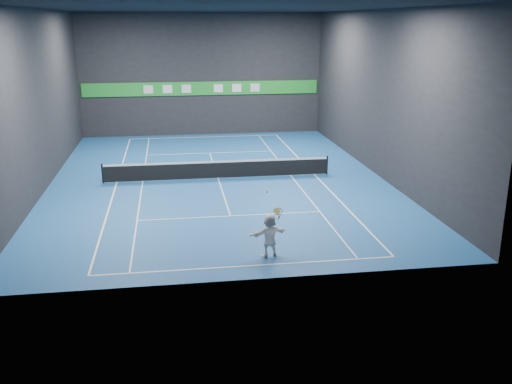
{
  "coord_description": "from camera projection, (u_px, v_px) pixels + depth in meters",
  "views": [
    {
      "loc": [
        -2.48,
        -30.4,
        8.38
      ],
      "look_at": [
        0.94,
        -7.81,
        1.5
      ],
      "focal_mm": 40.0,
      "sensor_mm": 36.0,
      "label": 1
    }
  ],
  "objects": [
    {
      "name": "wall_left",
      "position": [
        40.0,
        100.0,
        28.97
      ],
      "size": [
        0.1,
        26.0,
        9.0
      ],
      "primitive_type": "cube",
      "color": "black",
      "rests_on": "ground"
    },
    {
      "name": "sideline_singles_right",
      "position": [
        291.0,
        176.0,
        32.14
      ],
      "size": [
        0.06,
        23.78,
        0.01
      ],
      "primitive_type": "cube",
      "color": "white",
      "rests_on": "ground"
    },
    {
      "name": "sideline_singles_left",
      "position": [
        143.0,
        181.0,
        30.96
      ],
      "size": [
        0.06,
        23.78,
        0.01
      ],
      "primitive_type": "cube",
      "color": "white",
      "rests_on": "ground"
    },
    {
      "name": "sponsor_banner",
      "position": [
        202.0,
        88.0,
        42.79
      ],
      "size": [
        17.64,
        0.11,
        1.0
      ],
      "color": "green",
      "rests_on": "wall_back"
    },
    {
      "name": "tennis_ball",
      "position": [
        267.0,
        192.0,
        20.65
      ],
      "size": [
        0.07,
        0.07,
        0.07
      ],
      "primitive_type": "sphere",
      "color": "#C4D323",
      "rests_on": "player"
    },
    {
      "name": "baseline_near",
      "position": [
        247.0,
        266.0,
        20.3
      ],
      "size": [
        10.98,
        0.08,
        0.01
      ],
      "primitive_type": "cube",
      "color": "white",
      "rests_on": "ground"
    },
    {
      "name": "center_service_line",
      "position": [
        218.0,
        178.0,
        31.55
      ],
      "size": [
        0.06,
        12.8,
        0.01
      ],
      "primitive_type": "cube",
      "color": "white",
      "rests_on": "ground"
    },
    {
      "name": "wall_back",
      "position": [
        202.0,
        75.0,
        42.56
      ],
      "size": [
        18.0,
        0.1,
        9.0
      ],
      "primitive_type": "cube",
      "color": "black",
      "rests_on": "ground"
    },
    {
      "name": "baseline_far",
      "position": [
        204.0,
        137.0,
        42.81
      ],
      "size": [
        10.98,
        0.08,
        0.01
      ],
      "primitive_type": "cube",
      "color": "white",
      "rests_on": "ground"
    },
    {
      "name": "wall_front",
      "position": [
        251.0,
        149.0,
        17.95
      ],
      "size": [
        18.0,
        0.1,
        9.0
      ],
      "primitive_type": "cube",
      "color": "black",
      "rests_on": "ground"
    },
    {
      "name": "tennis_net",
      "position": [
        218.0,
        169.0,
        31.4
      ],
      "size": [
        12.5,
        0.1,
        1.07
      ],
      "color": "black",
      "rests_on": "ground"
    },
    {
      "name": "tennis_racket",
      "position": [
        278.0,
        212.0,
        20.76
      ],
      "size": [
        0.46,
        0.34,
        0.52
      ],
      "color": "#B51314",
      "rests_on": "player"
    },
    {
      "name": "ground",
      "position": [
        218.0,
        178.0,
        31.55
      ],
      "size": [
        26.0,
        26.0,
        0.0
      ],
      "primitive_type": "plane",
      "color": "#194E8C",
      "rests_on": "ground"
    },
    {
      "name": "service_line_near",
      "position": [
        230.0,
        216.0,
        25.49
      ],
      "size": [
        8.23,
        0.06,
        0.01
      ],
      "primitive_type": "cube",
      "color": "white",
      "rests_on": "ground"
    },
    {
      "name": "sideline_doubles_right",
      "position": [
        315.0,
        175.0,
        32.34
      ],
      "size": [
        0.08,
        23.78,
        0.01
      ],
      "primitive_type": "cube",
      "color": "white",
      "rests_on": "ground"
    },
    {
      "name": "sideline_doubles_left",
      "position": [
        117.0,
        182.0,
        30.77
      ],
      "size": [
        0.08,
        23.78,
        0.01
      ],
      "primitive_type": "cube",
      "color": "white",
      "rests_on": "ground"
    },
    {
      "name": "wall_right",
      "position": [
        379.0,
        94.0,
        31.55
      ],
      "size": [
        0.1,
        26.0,
        9.0
      ],
      "primitive_type": "cube",
      "color": "black",
      "rests_on": "ground"
    },
    {
      "name": "player",
      "position": [
        269.0,
        235.0,
        20.92
      ],
      "size": [
        1.6,
        0.91,
        1.64
      ],
      "primitive_type": "imported",
      "rotation": [
        0.0,
        0.0,
        3.44
      ],
      "color": "white",
      "rests_on": "ground"
    },
    {
      "name": "service_line_far",
      "position": [
        210.0,
        153.0,
        37.61
      ],
      "size": [
        8.23,
        0.06,
        0.01
      ],
      "primitive_type": "cube",
      "color": "white",
      "rests_on": "ground"
    },
    {
      "name": "ceiling",
      "position": [
        215.0,
        8.0,
        28.96
      ],
      "size": [
        26.0,
        26.0,
        0.0
      ],
      "primitive_type": "plane",
      "color": "black",
      "rests_on": "ground"
    }
  ]
}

